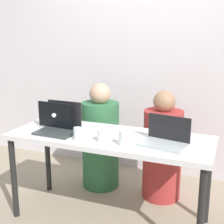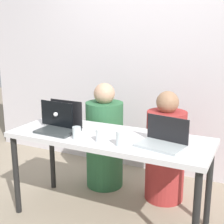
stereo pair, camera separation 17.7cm
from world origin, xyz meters
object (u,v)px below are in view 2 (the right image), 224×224
at_px(laptop_front_left, 61,124).
at_px(water_glass_center, 100,136).
at_px(laptop_front_right, 163,140).
at_px(water_glass_right, 120,139).
at_px(person_on_left, 105,141).
at_px(person_on_right, 165,153).
at_px(laptop_back_left, 63,120).
at_px(water_glass_left, 77,133).

height_order(laptop_front_left, water_glass_center, laptop_front_left).
bearing_deg(laptop_front_right, water_glass_right, -144.56).
relative_size(person_on_left, person_on_right, 1.03).
bearing_deg(laptop_front_left, laptop_back_left, 118.98).
distance_m(person_on_right, water_glass_center, 0.84).
xyz_separation_m(person_on_right, laptop_front_left, (-0.74, -0.60, 0.34)).
distance_m(laptop_front_right, laptop_front_left, 0.88).
xyz_separation_m(person_on_right, laptop_front_right, (0.14, -0.59, 0.33)).
distance_m(person_on_left, laptop_front_left, 0.69).
distance_m(laptop_front_right, water_glass_right, 0.31).
bearing_deg(laptop_back_left, water_glass_left, 145.11).
height_order(person_on_right, water_glass_left, person_on_right).
distance_m(laptop_back_left, water_glass_center, 0.54).
xyz_separation_m(person_on_right, laptop_back_left, (-0.80, -0.48, 0.33)).
relative_size(person_on_right, laptop_front_right, 2.85).
relative_size(laptop_front_right, laptop_front_left, 1.11).
relative_size(person_on_left, water_glass_left, 11.35).
xyz_separation_m(laptop_front_left, water_glass_left, (0.23, -0.12, -0.01)).
relative_size(person_on_left, laptop_front_right, 2.93).
relative_size(person_on_right, laptop_front_left, 3.18).
bearing_deg(water_glass_right, laptop_back_left, 160.25).
height_order(person_on_right, laptop_front_left, person_on_right).
xyz_separation_m(water_glass_center, water_glass_right, (0.18, -0.02, 0.01)).
xyz_separation_m(person_on_right, water_glass_right, (-0.14, -0.72, 0.33)).
xyz_separation_m(person_on_left, laptop_front_left, (-0.10, -0.60, 0.32)).
distance_m(person_on_left, person_on_right, 0.64).
bearing_deg(water_glass_right, person_on_left, 124.76).
bearing_deg(person_on_right, person_on_left, -10.84).
height_order(laptop_back_left, laptop_front_left, laptop_front_left).
xyz_separation_m(laptop_back_left, water_glass_left, (0.29, -0.24, -0.01)).
distance_m(water_glass_left, water_glass_right, 0.37).
xyz_separation_m(laptop_front_left, water_glass_right, (0.60, -0.12, -0.01)).
height_order(person_on_left, laptop_front_right, person_on_left).
bearing_deg(water_glass_center, laptop_front_right, 13.77).
height_order(laptop_front_left, water_glass_left, laptop_front_left).
height_order(person_on_right, water_glass_right, person_on_right).
bearing_deg(laptop_front_left, person_on_left, 82.40).
bearing_deg(laptop_back_left, person_on_left, -104.23).
xyz_separation_m(laptop_back_left, laptop_front_left, (0.06, -0.12, 0.00)).
bearing_deg(person_on_right, laptop_back_left, 20.16).
relative_size(person_on_left, laptop_front_left, 3.27).
relative_size(person_on_left, water_glass_right, 9.84).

